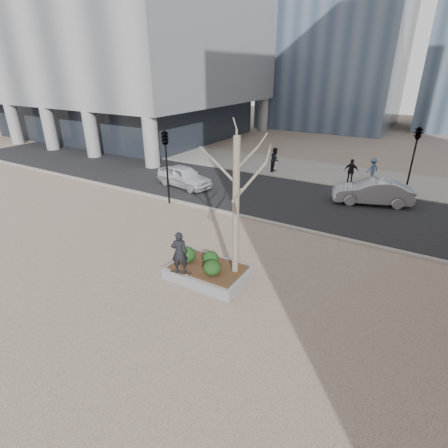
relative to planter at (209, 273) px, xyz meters
The scene contains 18 objects.
ground 1.02m from the planter, behind, with size 120.00×120.00×0.00m, color gray.
street 10.05m from the planter, 95.71° to the left, with size 60.00×8.00×0.02m, color black.
far_sidewalk 17.03m from the planter, 93.37° to the left, with size 60.00×6.00×0.02m, color gray.
planter is the anchor object (origin of this frame).
planter_mulch 0.25m from the planter, ahead, with size 2.70×1.70×0.04m, color #382314.
sycamore_tree 3.71m from the planter, 16.70° to the left, with size 2.80×2.80×6.60m, color gray, non-canonical shape.
shrub_left 1.10m from the planter, behind, with size 0.69×0.69×0.59m, color black.
shrub_middle 0.58m from the planter, 100.23° to the left, with size 0.62×0.62×0.52m, color #103414.
shrub_right 0.78m from the planter, 41.38° to the right, with size 0.66×0.66×0.56m, color black.
skateboard 1.13m from the planter, 126.69° to the right, with size 0.78×0.20×0.07m, color black, non-canonical shape.
skateboarder 1.57m from the planter, 126.69° to the right, with size 0.60×0.39×1.64m, color black.
police_car 11.54m from the planter, 131.49° to the left, with size 1.68×4.17×1.42m, color white.
car_silver 12.40m from the planter, 71.71° to the left, with size 1.55×4.44×1.46m, color #AAACB3.
pedestrian_a 15.81m from the planter, 104.20° to the left, with size 0.90×0.70×1.85m, color black.
pedestrian_b 17.36m from the planter, 80.10° to the left, with size 0.99×0.57×1.53m, color #435D79.
pedestrian_c 15.48m from the planter, 83.11° to the left, with size 0.98×0.41×1.67m, color black.
traffic_light_near 8.82m from the planter, 139.25° to the left, with size 0.60×2.48×4.50m, color black, non-canonical shape.
traffic_light_far 15.73m from the planter, 69.36° to the left, with size 0.60×2.48×4.50m, color black, non-canonical shape.
Camera 1 is at (7.44, -9.58, 7.47)m, focal length 28.00 mm.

